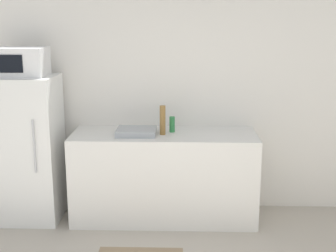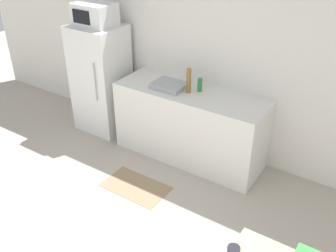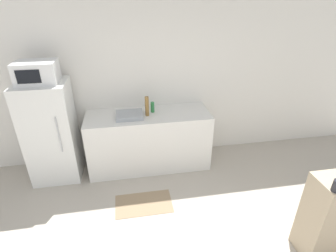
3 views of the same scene
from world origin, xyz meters
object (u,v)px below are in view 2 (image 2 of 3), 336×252
refrigerator (101,79)px  bottle_tall (189,81)px  microwave (95,14)px  bottle_short (200,85)px

refrigerator → bottle_tall: (1.41, -0.01, 0.31)m
microwave → bottle_short: microwave is taller
microwave → bottle_short: (1.50, 0.10, -0.65)m
refrigerator → bottle_tall: bearing=-0.4°
refrigerator → microwave: microwave is taller
microwave → bottle_tall: 1.52m
microwave → bottle_short: 1.64m
refrigerator → bottle_short: refrigerator is taller
refrigerator → bottle_tall: 1.44m
refrigerator → bottle_short: bearing=3.7°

